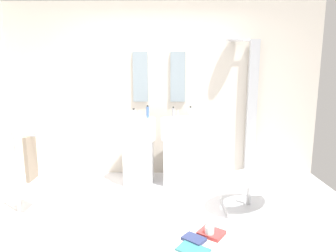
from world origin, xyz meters
TOP-DOWN VIEW (x-y plane):
  - ground_plane at (0.00, 0.00)m, footprint 4.80×3.60m
  - rear_partition at (0.00, 1.65)m, footprint 4.80×0.10m
  - pedestal_sink_left at (-0.28, 1.19)m, footprint 0.49×0.49m
  - pedestal_sink_right at (0.28, 1.19)m, footprint 0.49×0.49m
  - vanity_mirror_left at (-0.28, 1.58)m, footprint 0.22×0.03m
  - vanity_mirror_right at (0.28, 1.58)m, footprint 0.22×0.03m
  - shower_column at (1.38, 1.53)m, footprint 0.49×0.24m
  - lounge_chair at (1.09, 0.34)m, footprint 1.09×1.09m
  - towel_rack at (-1.39, 0.21)m, footprint 0.37×0.22m
  - area_rug at (0.58, -0.32)m, footprint 1.25×0.80m
  - magazine_navy at (0.41, -0.34)m, footprint 0.25×0.24m
  - magazine_teal at (0.39, -0.50)m, footprint 0.33×0.30m
  - magazine_red at (0.59, -0.24)m, footprint 0.30×0.29m
  - coffee_mug at (0.56, -0.27)m, footprint 0.09×0.09m
  - soap_bottle_white at (-0.36, 1.31)m, footprint 0.05×0.05m
  - soap_bottle_grey at (0.21, 1.31)m, footprint 0.04×0.04m
  - soap_bottle_blue at (-0.15, 1.25)m, footprint 0.04×0.04m
  - soap_bottle_clear at (0.46, 1.24)m, footprint 0.04×0.04m

SIDE VIEW (x-z plane):
  - ground_plane at x=0.00m, z-range -0.04..0.00m
  - area_rug at x=0.58m, z-range 0.00..0.01m
  - magazine_teal at x=0.39m, z-range 0.01..0.03m
  - magazine_navy at x=0.41m, z-range 0.01..0.04m
  - magazine_red at x=0.59m, z-range 0.01..0.05m
  - coffee_mug at x=0.56m, z-range 0.01..0.12m
  - lounge_chair at x=1.09m, z-range 0.03..0.67m
  - pedestal_sink_left at x=-0.28m, z-range -0.01..1.03m
  - pedestal_sink_right at x=0.28m, z-range -0.01..1.03m
  - towel_rack at x=-1.39m, z-range 0.15..1.10m
  - soap_bottle_white at x=-0.36m, z-range 0.93..1.06m
  - soap_bottle_grey at x=0.21m, z-range 0.93..1.09m
  - soap_bottle_clear at x=0.46m, z-range 0.93..1.10m
  - soap_bottle_blue at x=-0.15m, z-range 0.93..1.11m
  - shower_column at x=1.38m, z-range 0.05..2.10m
  - rear_partition at x=0.00m, z-range 0.00..2.60m
  - vanity_mirror_left at x=-0.28m, z-range 1.14..1.88m
  - vanity_mirror_right at x=0.28m, z-range 1.14..1.88m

